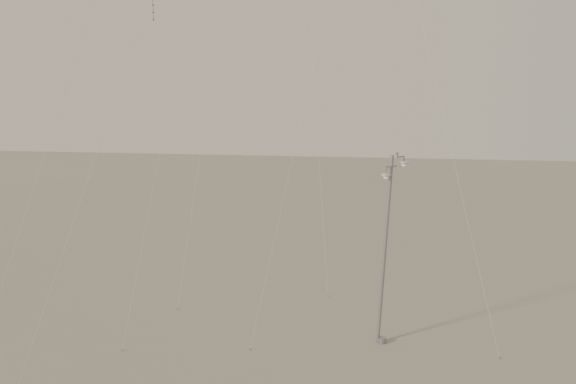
# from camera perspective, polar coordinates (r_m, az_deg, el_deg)

# --- Properties ---
(street_lamp) EXTENTS (1.41, 1.16, 10.10)m
(street_lamp) POSITION_cam_1_polar(r_m,az_deg,el_deg) (33.22, 8.76, -4.59)
(street_lamp) COLOR gray
(street_lamp) RESTS_ON ground
(kite_3) EXTENTS (5.10, 6.70, 18.17)m
(kite_3) POSITION_cam_1_polar(r_m,az_deg,el_deg) (31.34, -14.54, 9.52)
(kite_3) COLOR maroon
(kite_3) RESTS_ON ground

